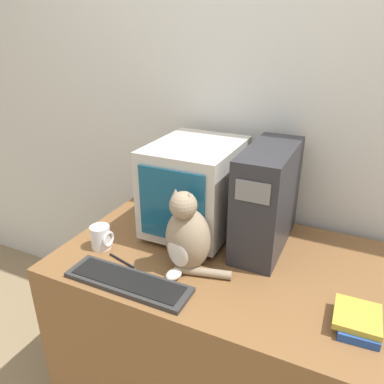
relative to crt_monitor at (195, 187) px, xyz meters
The scene contains 9 objects.
wall_back 0.47m from the crt_monitor, 57.48° to the left, with size 7.00×0.05×2.50m.
desk 0.65m from the crt_monitor, 37.57° to the right, with size 1.34×0.84×0.76m.
crt_monitor is the anchor object (origin of this frame).
computer_tower 0.33m from the crt_monitor, ahead, with size 0.18×0.46×0.44m.
keyboard 0.52m from the crt_monitor, 96.05° to the right, with size 0.49×0.14×0.02m.
cat 0.32m from the crt_monitor, 70.55° to the right, with size 0.29×0.23×0.34m.
book_stack 0.83m from the crt_monitor, 25.20° to the right, with size 0.15×0.18×0.05m.
pen 0.45m from the crt_monitor, 112.99° to the right, with size 0.15×0.05×0.01m.
mug 0.46m from the crt_monitor, 132.85° to the right, with size 0.09×0.08×0.10m.
Camera 1 is at (0.45, -0.82, 1.64)m, focal length 35.00 mm.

